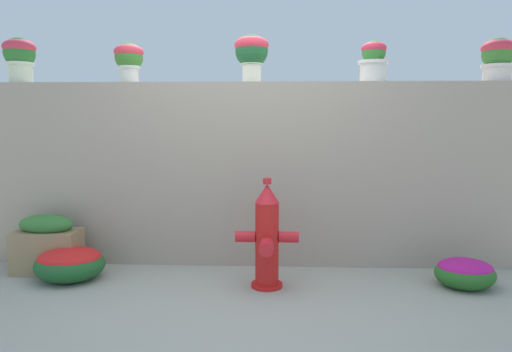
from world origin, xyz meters
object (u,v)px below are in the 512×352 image
at_px(potted_plant_2, 252,52).
at_px(potted_plant_3, 374,60).
at_px(potted_plant_0, 20,55).
at_px(fire_hydrant, 267,238).
at_px(planter_box, 47,245).
at_px(flower_bush_right, 465,272).
at_px(potted_plant_1, 129,58).
at_px(potted_plant_4, 498,56).
at_px(flower_bush_left, 70,263).

bearing_deg(potted_plant_2, potted_plant_3, -0.73).
relative_size(potted_plant_0, fire_hydrant, 0.48).
bearing_deg(planter_box, flower_bush_right, -3.44).
relative_size(potted_plant_2, potted_plant_3, 1.18).
height_order(flower_bush_right, planter_box, planter_box).
bearing_deg(potted_plant_1, planter_box, -149.29).
height_order(potted_plant_4, flower_bush_left, potted_plant_4).
height_order(potted_plant_1, flower_bush_left, potted_plant_1).
xyz_separation_m(potted_plant_0, potted_plant_2, (2.26, -0.03, 0.02)).
height_order(potted_plant_2, fire_hydrant, potted_plant_2).
bearing_deg(flower_bush_right, potted_plant_0, 170.69).
bearing_deg(planter_box, flower_bush_left, -33.05).
xyz_separation_m(potted_plant_1, potted_plant_4, (3.46, 0.03, 0.00)).
relative_size(potted_plant_4, flower_bush_left, 0.67).
height_order(potted_plant_0, flower_bush_right, potted_plant_0).
distance_m(potted_plant_0, fire_hydrant, 3.00).
xyz_separation_m(potted_plant_1, potted_plant_3, (2.31, -0.01, -0.03)).
xyz_separation_m(potted_plant_0, planter_box, (0.40, -0.45, -1.76)).
relative_size(potted_plant_3, planter_box, 0.65).
xyz_separation_m(potted_plant_4, flower_bush_left, (-3.86, -0.62, -1.83)).
bearing_deg(potted_plant_3, potted_plant_4, 1.76).
distance_m(fire_hydrant, flower_bush_left, 1.76).
bearing_deg(potted_plant_4, fire_hydrant, -160.85).
relative_size(potted_plant_1, potted_plant_2, 0.84).
bearing_deg(potted_plant_4, flower_bush_right, -124.74).
distance_m(potted_plant_4, flower_bush_left, 4.32).
relative_size(flower_bush_left, flower_bush_right, 1.22).
bearing_deg(planter_box, potted_plant_3, 7.60).
bearing_deg(flower_bush_left, potted_plant_3, 12.22).
bearing_deg(flower_bush_left, fire_hydrant, -3.77).
bearing_deg(fire_hydrant, potted_plant_3, 35.76).
bearing_deg(potted_plant_2, planter_box, -167.45).
distance_m(potted_plant_0, potted_plant_1, 1.09).
height_order(potted_plant_3, potted_plant_4, potted_plant_4).
bearing_deg(flower_bush_left, potted_plant_2, 20.90).
distance_m(potted_plant_1, potted_plant_4, 3.46).
bearing_deg(planter_box, potted_plant_1, 30.71).
xyz_separation_m(potted_plant_3, fire_hydrant, (-0.97, -0.70, -1.53)).
bearing_deg(potted_plant_0, potted_plant_4, -0.17).
bearing_deg(flower_bush_right, planter_box, 176.56).
bearing_deg(fire_hydrant, potted_plant_1, 152.01).
distance_m(potted_plant_2, planter_box, 2.61).
bearing_deg(flower_bush_left, potted_plant_0, 137.21).
relative_size(potted_plant_0, potted_plant_3, 1.16).
bearing_deg(potted_plant_3, potted_plant_0, 179.18).
distance_m(potted_plant_2, flower_bush_right, 2.72).
bearing_deg(potted_plant_3, potted_plant_1, 179.79).
bearing_deg(flower_bush_left, potted_plant_1, 56.06).
bearing_deg(flower_bush_right, potted_plant_1, 168.14).
bearing_deg(potted_plant_4, flower_bush_left, -170.84).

